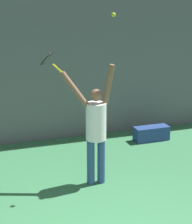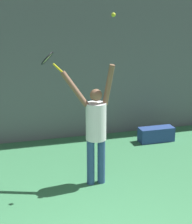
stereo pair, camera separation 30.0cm
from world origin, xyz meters
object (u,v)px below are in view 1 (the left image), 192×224
(tennis_ball, at_px, (114,15))
(equipment_bag, at_px, (151,133))
(tennis_player, at_px, (96,126))
(tennis_racket, at_px, (48,60))

(tennis_ball, distance_m, equipment_bag, 3.56)
(tennis_player, bearing_deg, equipment_bag, 40.82)
(tennis_player, xyz_separation_m, equipment_bag, (1.85, 1.60, -0.88))
(tennis_player, distance_m, tennis_racket, 1.34)
(tennis_player, bearing_deg, tennis_racket, 151.99)
(tennis_ball, relative_size, equipment_bag, 0.09)
(tennis_player, bearing_deg, tennis_ball, -26.90)
(tennis_racket, bearing_deg, tennis_ball, -27.72)
(tennis_player, distance_m, equipment_bag, 2.60)
(tennis_ball, xyz_separation_m, equipment_bag, (1.60, 1.72, -2.67))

